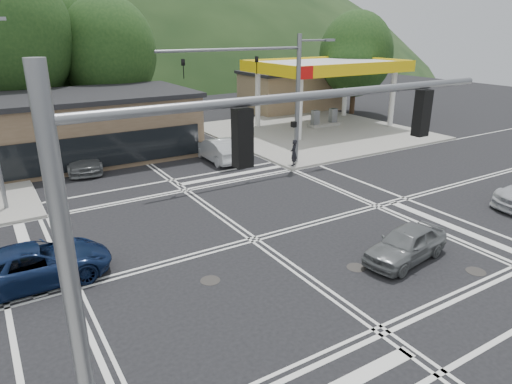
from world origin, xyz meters
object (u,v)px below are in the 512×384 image
car_blue_west (35,264)px  car_queue_a (218,149)px  car_queue_b (161,128)px  car_grey_center (406,244)px  car_northbound (83,158)px  pedestrian (294,153)px

car_blue_west → car_queue_a: size_ratio=1.08×
car_queue_b → car_grey_center: bearing=86.7°
car_grey_center → car_northbound: (-7.81, 18.60, 0.05)m
car_blue_west → car_northbound: 13.75m
car_grey_center → car_queue_b: bearing=172.3°
car_grey_center → pedestrian: size_ratio=2.35×
car_queue_b → car_blue_west: bearing=53.8°
car_queue_a → pedestrian: bearing=131.1°
car_grey_center → car_queue_a: car_queue_a is taller
car_grey_center → pedestrian: 12.50m
car_grey_center → car_blue_west: bearing=-123.4°
car_northbound → car_grey_center: bearing=-59.1°
pedestrian → car_queue_b: bearing=-107.4°
car_northbound → car_queue_a: bearing=-10.3°
car_grey_center → car_northbound: bearing=-166.1°
car_blue_west → car_grey_center: size_ratio=1.30×
car_blue_west → car_queue_b: car_queue_b is taller
car_queue_a → car_queue_b: 8.54m
car_queue_b → car_northbound: 9.33m
car_grey_center → car_northbound: car_northbound is taller
car_queue_a → car_northbound: 8.47m
car_northbound → pedestrian: size_ratio=2.96×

